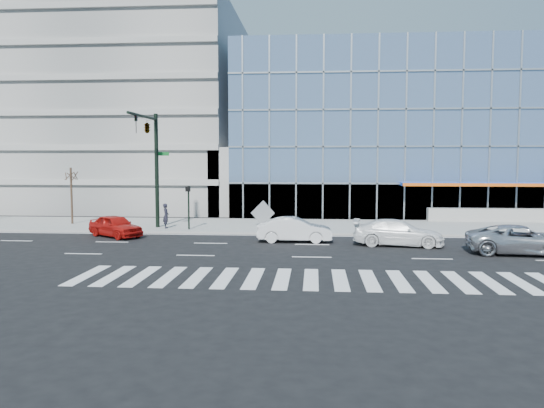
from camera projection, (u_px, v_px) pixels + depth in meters
The scene contains 15 objects.
ground at pixel (312, 245), 30.89m from camera, with size 160.00×160.00×0.00m, color black.
sidewalk at pixel (313, 226), 38.83m from camera, with size 120.00×8.00×0.15m, color gray.
theatre_building at pixel (449, 135), 54.97m from camera, with size 42.00×26.00×15.00m, color #708FBB.
parking_garage at pixel (129, 113), 57.47m from camera, with size 24.00×24.00×20.00m, color gray.
ramp_block at pixel (248, 181), 48.99m from camera, with size 6.00×8.00×6.00m, color gray.
tower_backdrop at pixel (157, 59), 100.80m from camera, with size 14.00×14.00×48.00m, color gray.
traffic_signal at pixel (150, 142), 35.78m from camera, with size 1.14×5.74×8.00m.
ped_signal_post at pixel (188, 201), 36.29m from camera, with size 0.30×0.33×3.00m.
street_tree_near at pixel (71, 175), 39.45m from camera, with size 1.10×1.10×4.23m.
silver_suv at pixel (521, 240), 27.70m from camera, with size 2.52×5.47×1.52m, color silver.
white_suv at pixel (398, 233), 30.51m from camera, with size 2.09×5.14×1.49m, color white.
white_sedan at pixel (295, 230), 31.88m from camera, with size 1.56×4.48×1.48m, color silver.
red_sedan at pixel (115, 226), 33.91m from camera, with size 1.68×4.16×1.42m, color #B2120D.
pedestrian at pixel (166, 216), 37.04m from camera, with size 0.63×0.42×1.74m, color black.
tilted_panel at pixel (263, 213), 38.51m from camera, with size 1.30×0.06×1.30m, color #9A9A9A.
Camera 1 is at (0.11, -30.67, 4.95)m, focal length 35.00 mm.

